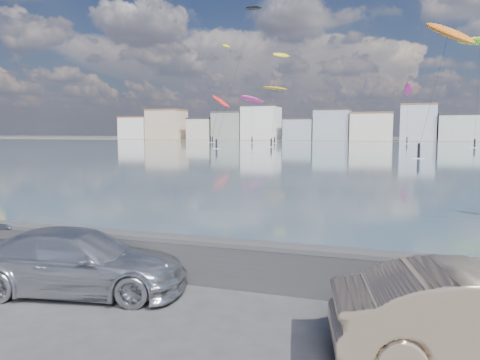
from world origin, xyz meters
name	(u,v)px	position (x,y,z in m)	size (l,w,h in m)	color
ground	(109,329)	(0.00, 0.00, 0.00)	(700.00, 700.00, 0.00)	#333335
bay_water	(375,149)	(0.00, 91.50, 0.01)	(500.00, 177.00, 0.00)	#3A4B5D
far_shore_strip	(388,140)	(0.00, 200.00, 0.01)	(500.00, 60.00, 0.00)	#4C473D
seawall	(179,256)	(0.00, 2.70, 0.58)	(400.00, 0.36, 1.08)	#28282B
far_buildings	(391,125)	(1.31, 186.00, 6.03)	(240.79, 13.26, 14.60)	white
car_silver	(79,261)	(-1.66, 1.38, 0.66)	(1.84, 4.53, 1.31)	#B7B9C0
kitesurfer_0	(275,89)	(-33.01, 137.75, 16.88)	(10.45, 13.00, 18.26)	#BF8C19
kitesurfer_3	(221,102)	(-53.37, 143.09, 13.48)	(7.59, 12.78, 16.54)	red
kitesurfer_5	(281,57)	(-23.55, 107.24, 21.74)	(4.21, 17.80, 23.44)	yellow
kitesurfer_6	(253,11)	(-26.83, 94.24, 29.78)	(7.41, 17.65, 31.63)	black
kitesurfer_7	(226,47)	(-53.63, 149.30, 32.72)	(4.78, 20.81, 34.68)	yellow
kitesurfer_9	(449,33)	(10.33, 63.26, 16.49)	(8.07, 12.19, 19.46)	orange
kitesurfer_12	(408,90)	(6.49, 146.01, 15.98)	(2.57, 16.65, 18.50)	#E5338C
kitesurfer_13	(252,100)	(-41.13, 139.96, 13.71)	(7.96, 15.81, 15.77)	#E5338C
kitesurfer_18	(480,42)	(21.78, 118.15, 24.48)	(10.94, 17.96, 25.80)	#8CD826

